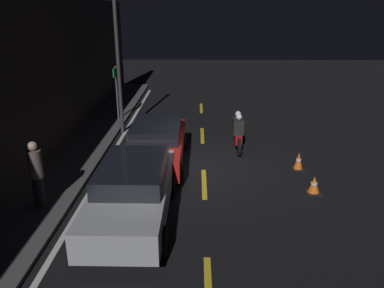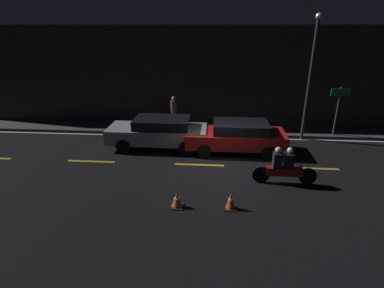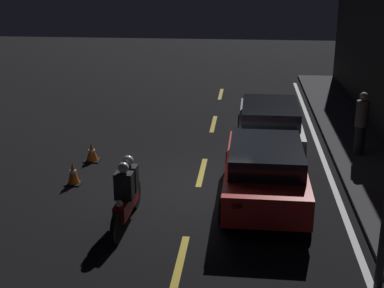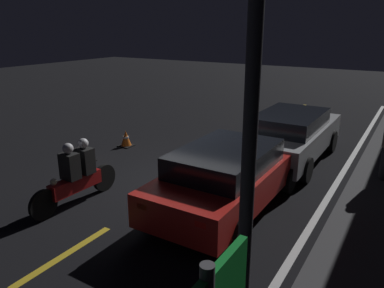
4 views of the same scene
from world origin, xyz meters
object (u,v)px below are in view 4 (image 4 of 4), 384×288
(hatchback_silver, at_px, (291,134))
(traffic_cone_mid, at_px, (87,152))
(street_lamp, at_px, (253,74))
(traffic_cone_near, at_px, (126,139))
(motorcycle, at_px, (77,175))
(taxi_red, at_px, (229,175))

(hatchback_silver, xyz_separation_m, traffic_cone_mid, (3.06, -4.79, -0.49))
(street_lamp, bearing_deg, traffic_cone_near, -130.44)
(hatchback_silver, height_order, traffic_cone_near, hatchback_silver)
(hatchback_silver, relative_size, motorcycle, 1.98)
(motorcycle, distance_m, traffic_cone_mid, 2.62)
(traffic_cone_near, bearing_deg, hatchback_silver, 106.32)
(traffic_cone_mid, bearing_deg, motorcycle, 42.82)
(taxi_red, distance_m, traffic_cone_mid, 4.63)
(motorcycle, xyz_separation_m, traffic_cone_near, (-3.56, -1.77, -0.40))
(motorcycle, height_order, traffic_cone_mid, motorcycle)
(taxi_red, xyz_separation_m, traffic_cone_mid, (-0.44, -4.58, -0.46))
(hatchback_silver, bearing_deg, motorcycle, 149.05)
(hatchback_silver, bearing_deg, traffic_cone_mid, 123.02)
(hatchback_silver, height_order, street_lamp, street_lamp)
(motorcycle, bearing_deg, hatchback_silver, 149.78)
(hatchback_silver, xyz_separation_m, traffic_cone_near, (1.41, -4.80, -0.52))
(motorcycle, bearing_deg, traffic_cone_near, -152.31)
(traffic_cone_near, relative_size, street_lamp, 0.09)
(motorcycle, bearing_deg, street_lamp, 68.88)
(motorcycle, xyz_separation_m, traffic_cone_mid, (-1.90, -1.76, -0.37))
(traffic_cone_mid, xyz_separation_m, street_lamp, (3.79, 6.38, 2.96))
(traffic_cone_near, distance_m, traffic_cone_mid, 1.66)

